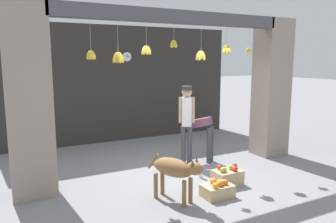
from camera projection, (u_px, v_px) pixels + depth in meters
ground_plane at (179, 175)px, 6.50m from camera, size 60.00×60.00×0.00m
shop_back_wall at (123, 84)px, 9.11m from camera, size 6.59×0.12×3.17m
shop_pillar_left at (29, 102)px, 5.33m from camera, size 0.70×0.60×3.17m
shop_pillar_right at (271, 89)px, 7.70m from camera, size 0.70×0.60×3.17m
storefront_awning at (176, 20)px, 6.13m from camera, size 4.69×0.28×0.98m
dog at (175, 169)px, 5.22m from camera, size 0.62×1.01×0.77m
shopkeeper at (187, 118)px, 7.05m from camera, size 0.31×0.31×1.71m
worker_stooping at (201, 131)px, 7.29m from camera, size 0.59×0.71×1.04m
fruit_crate_oranges at (217, 189)px, 5.45m from camera, size 0.50×0.35×0.30m
fruit_crate_apples at (227, 176)px, 5.98m from camera, size 0.51×0.36×0.36m
water_bottle at (201, 172)px, 6.32m from camera, size 0.06×0.06×0.25m
wall_clock at (127, 57)px, 8.97m from camera, size 0.27×0.03×0.27m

